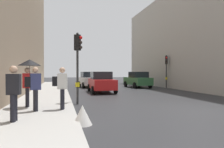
# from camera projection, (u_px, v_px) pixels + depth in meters

# --- Properties ---
(ground_plane) EXTENTS (120.00, 120.00, 0.00)m
(ground_plane) POSITION_uv_depth(u_px,v_px,m) (194.00, 110.00, 9.47)
(ground_plane) COLOR #28282B
(sidewalk_kerb) EXTENTS (3.02, 40.00, 0.16)m
(sidewalk_kerb) POSITION_uv_depth(u_px,v_px,m) (46.00, 97.00, 13.66)
(sidewalk_kerb) COLOR #A8A5A0
(sidewalk_kerb) RESTS_ON ground
(building_facade_right) EXTENTS (12.00, 24.54, 10.48)m
(building_facade_right) POSITION_uv_depth(u_px,v_px,m) (218.00, 41.00, 23.32)
(building_facade_right) COLOR #B2ADA3
(building_facade_right) RESTS_ON ground
(traffic_light_mid_street) EXTENTS (0.34, 0.45, 3.52)m
(traffic_light_mid_street) POSITION_uv_depth(u_px,v_px,m) (166.00, 65.00, 22.06)
(traffic_light_mid_street) COLOR #2D2D2D
(traffic_light_mid_street) RESTS_ON ground
(traffic_light_near_right) EXTENTS (0.44, 0.37, 3.83)m
(traffic_light_near_right) POSITION_uv_depth(u_px,v_px,m) (78.00, 55.00, 11.12)
(traffic_light_near_right) COLOR #2D2D2D
(traffic_light_near_right) RESTS_ON ground
(car_yellow_taxi) EXTENTS (2.09, 4.24, 1.76)m
(car_yellow_taxi) POSITION_uv_depth(u_px,v_px,m) (89.00, 78.00, 29.39)
(car_yellow_taxi) COLOR yellow
(car_yellow_taxi) RESTS_ON ground
(car_white_compact) EXTENTS (2.24, 4.31, 1.76)m
(car_white_compact) POSITION_uv_depth(u_px,v_px,m) (89.00, 80.00, 23.64)
(car_white_compact) COLOR silver
(car_white_compact) RESTS_ON ground
(car_green_estate) EXTENTS (2.23, 4.30, 1.76)m
(car_green_estate) POSITION_uv_depth(u_px,v_px,m) (138.00, 80.00, 23.37)
(car_green_estate) COLOR #2D6038
(car_green_estate) RESTS_ON ground
(car_red_sedan) EXTENTS (2.07, 4.23, 1.76)m
(car_red_sedan) POSITION_uv_depth(u_px,v_px,m) (101.00, 82.00, 17.67)
(car_red_sedan) COLOR red
(car_red_sedan) RESTS_ON ground
(pedestrian_with_umbrella) EXTENTS (1.00, 1.00, 2.14)m
(pedestrian_with_umbrella) POSITION_uv_depth(u_px,v_px,m) (29.00, 70.00, 9.39)
(pedestrian_with_umbrella) COLOR black
(pedestrian_with_umbrella) RESTS_ON sidewalk_kerb
(pedestrian_with_grey_backpack) EXTENTS (0.65, 0.41, 1.77)m
(pedestrian_with_grey_backpack) POSITION_uv_depth(u_px,v_px,m) (34.00, 86.00, 8.32)
(pedestrian_with_grey_backpack) COLOR black
(pedestrian_with_grey_backpack) RESTS_ON sidewalk_kerb
(pedestrian_with_black_backpack) EXTENTS (0.62, 0.36, 1.77)m
(pedestrian_with_black_backpack) POSITION_uv_depth(u_px,v_px,m) (61.00, 85.00, 8.74)
(pedestrian_with_black_backpack) COLOR black
(pedestrian_with_black_backpack) RESTS_ON sidewalk_kerb
(pedestrian_in_dark_coat) EXTENTS (0.42, 0.36, 1.77)m
(pedestrian_in_dark_coat) POSITION_uv_depth(u_px,v_px,m) (14.00, 91.00, 6.57)
(pedestrian_in_dark_coat) COLOR black
(pedestrian_in_dark_coat) RESTS_ON sidewalk_kerb
(warning_sign_triangle) EXTENTS (0.64, 0.64, 0.65)m
(warning_sign_triangle) POSITION_uv_depth(u_px,v_px,m) (82.00, 115.00, 6.75)
(warning_sign_triangle) COLOR silver
(warning_sign_triangle) RESTS_ON ground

